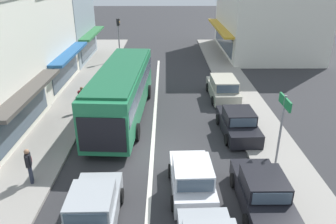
# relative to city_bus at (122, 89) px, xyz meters

# --- Properties ---
(ground_plane) EXTENTS (140.00, 140.00, 0.00)m
(ground_plane) POSITION_rel_city_bus_xyz_m (1.97, -4.34, -1.88)
(ground_plane) COLOR #2D2D30
(lane_centre_line) EXTENTS (0.20, 28.00, 0.01)m
(lane_centre_line) POSITION_rel_city_bus_xyz_m (1.97, -0.34, -1.88)
(lane_centre_line) COLOR silver
(lane_centre_line) RESTS_ON ground
(sidewalk_left) EXTENTS (5.20, 44.00, 0.14)m
(sidewalk_left) POSITION_rel_city_bus_xyz_m (-4.83, 1.66, -1.81)
(sidewalk_left) COLOR gray
(sidewalk_left) RESTS_ON ground
(kerb_right) EXTENTS (2.80, 44.00, 0.12)m
(kerb_right) POSITION_rel_city_bus_xyz_m (8.17, 1.66, -1.82)
(kerb_right) COLOR gray
(kerb_right) RESTS_ON ground
(shopfront_mid_block) EXTENTS (7.34, 8.15, 7.09)m
(shopfront_mid_block) POSITION_rel_city_bus_xyz_m (-8.21, 5.72, 1.66)
(shopfront_mid_block) COLOR silver
(shopfront_mid_block) RESTS_ON ground
(shopfront_far_end) EXTENTS (7.39, 8.19, 8.71)m
(shopfront_far_end) POSITION_rel_city_bus_xyz_m (-8.22, 14.02, 2.47)
(shopfront_far_end) COLOR #84939E
(shopfront_far_end) RESTS_ON ground
(building_right_far) EXTENTS (9.94, 13.01, 9.62)m
(building_right_far) POSITION_rel_city_bus_xyz_m (13.45, 17.25, 2.92)
(building_right_far) COLOR silver
(building_right_far) RESTS_ON ground
(city_bus) EXTENTS (3.15, 10.97, 3.23)m
(city_bus) POSITION_rel_city_bus_xyz_m (0.00, 0.00, 0.00)
(city_bus) COLOR #237A4C
(city_bus) RESTS_ON ground
(hatchback_behind_bus_near) EXTENTS (1.92, 3.75, 1.54)m
(hatchback_behind_bus_near) POSITION_rel_city_bus_xyz_m (3.72, -7.65, -1.17)
(hatchback_behind_bus_near) COLOR silver
(hatchback_behind_bus_near) RESTS_ON ground
(sedan_queue_gap_filler) EXTENTS (1.96, 4.23, 1.47)m
(sedan_queue_gap_filler) POSITION_rel_city_bus_xyz_m (0.03, -9.53, -1.22)
(sedan_queue_gap_filler) COLOR #9EA3A8
(sedan_queue_gap_filler) RESTS_ON ground
(parked_sedan_kerb_front) EXTENTS (1.92, 4.21, 1.47)m
(parked_sedan_kerb_front) POSITION_rel_city_bus_xyz_m (6.40, -8.52, -1.22)
(parked_sedan_kerb_front) COLOR black
(parked_sedan_kerb_front) RESTS_ON ground
(parked_sedan_kerb_second) EXTENTS (2.01, 4.26, 1.47)m
(parked_sedan_kerb_second) POSITION_rel_city_bus_xyz_m (6.72, -2.33, -1.22)
(parked_sedan_kerb_second) COLOR black
(parked_sedan_kerb_second) RESTS_ON ground
(parked_wagon_kerb_third) EXTENTS (2.00, 4.53, 1.58)m
(parked_wagon_kerb_third) POSITION_rel_city_bus_xyz_m (6.77, 3.23, -1.14)
(parked_wagon_kerb_third) COLOR #B7B29E
(parked_wagon_kerb_third) RESTS_ON ground
(traffic_light_downstreet) EXTENTS (0.33, 0.24, 4.20)m
(traffic_light_downstreet) POSITION_rel_city_bus_xyz_m (-1.91, 13.43, 0.97)
(traffic_light_downstreet) COLOR gray
(traffic_light_downstreet) RESTS_ON ground
(directional_road_sign) EXTENTS (0.10, 1.40, 3.60)m
(directional_road_sign) POSITION_rel_city_bus_xyz_m (7.85, -5.69, 0.80)
(directional_road_sign) COLOR gray
(directional_road_sign) RESTS_ON ground
(pedestrian_with_handbag_near) EXTENTS (0.39, 0.65, 1.63)m
(pedestrian_with_handbag_near) POSITION_rel_city_bus_xyz_m (-3.13, -7.03, -0.81)
(pedestrian_with_handbag_near) COLOR #232838
(pedestrian_with_handbag_near) RESTS_ON sidewalk_left
(pedestrian_browsing_midblock) EXTENTS (0.60, 0.50, 1.63)m
(pedestrian_browsing_midblock) POSITION_rel_city_bus_xyz_m (-2.67, 0.68, -0.81)
(pedestrian_browsing_midblock) COLOR #333338
(pedestrian_browsing_midblock) RESTS_ON sidewalk_left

